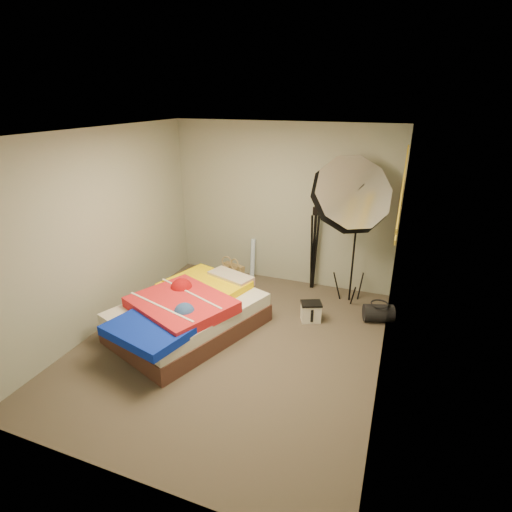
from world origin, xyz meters
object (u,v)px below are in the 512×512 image
at_px(tote_bag, 233,275).
at_px(camera_case, 311,312).
at_px(photo_umbrella, 350,196).
at_px(wrapping_roll, 253,259).
at_px(bed, 188,313).
at_px(camera_tripod, 314,243).
at_px(duffel_bag, 378,313).

distance_m(tote_bag, camera_case, 1.54).
distance_m(tote_bag, photo_umbrella, 2.23).
relative_size(wrapping_roll, camera_case, 2.61).
relative_size(tote_bag, bed, 0.16).
xyz_separation_m(tote_bag, camera_case, (1.41, -0.61, -0.06)).
height_order(camera_case, camera_tripod, camera_tripod).
distance_m(wrapping_roll, camera_tripod, 1.11).
relative_size(tote_bag, duffel_bag, 0.93).
relative_size(camera_case, camera_tripod, 0.19).
bearing_deg(tote_bag, bed, -72.89).
height_order(photo_umbrella, camera_tripod, photo_umbrella).
xyz_separation_m(duffel_bag, photo_umbrella, (-0.55, 0.26, 1.50)).
height_order(tote_bag, wrapping_roll, wrapping_roll).
distance_m(camera_case, photo_umbrella, 1.63).
xyz_separation_m(duffel_bag, camera_tripod, (-1.07, 0.68, 0.64)).
bearing_deg(bed, camera_tripod, 56.53).
xyz_separation_m(tote_bag, bed, (0.00, -1.42, 0.09)).
bearing_deg(camera_tripod, camera_case, -77.73).
distance_m(camera_case, bed, 1.63).
bearing_deg(camera_tripod, wrapping_roll, 178.01).
bearing_deg(camera_case, tote_bag, 133.29).
relative_size(camera_case, duffel_bag, 0.65).
bearing_deg(tote_bag, camera_case, -6.50).
bearing_deg(tote_bag, duffel_bag, 9.58).
relative_size(bed, photo_umbrella, 1.00).
distance_m(tote_bag, wrapping_roll, 0.48).
distance_m(wrapping_roll, duffel_bag, 2.22).
distance_m(duffel_bag, bed, 2.53).
xyz_separation_m(tote_bag, duffel_bag, (2.26, -0.30, -0.06)).
bearing_deg(photo_umbrella, bed, -141.10).
xyz_separation_m(tote_bag, photo_umbrella, (1.71, -0.04, 1.43)).
xyz_separation_m(tote_bag, wrapping_roll, (0.17, 0.42, 0.15)).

